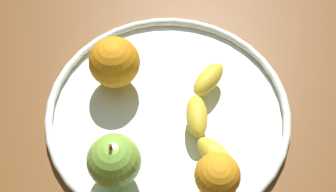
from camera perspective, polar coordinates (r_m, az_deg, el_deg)
The scene contains 6 objects.
ground_plane at distance 70.84cm, azimuth 0.00°, elevation -3.03°, with size 134.49×134.49×4.00cm, color brown.
fruit_bowl at distance 68.35cm, azimuth 0.00°, elevation -1.80°, with size 38.17×38.17×1.80cm.
banana at distance 64.98cm, azimuth 5.26°, elevation -2.86°, with size 19.91×10.66×3.17cm.
apple at distance 59.57cm, azimuth -7.06°, elevation -8.39°, with size 7.41×7.41×8.21cm.
orange_front_left at distance 68.05cm, azimuth -7.01°, elevation 4.41°, with size 7.98×7.98×7.98cm, color orange.
orange_back_right at distance 59.27cm, azimuth 6.47°, elevation -10.26°, with size 6.23×6.23×6.23cm, color orange.
Camera 1 is at (34.70, 9.10, 59.09)cm, focal length 46.69 mm.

